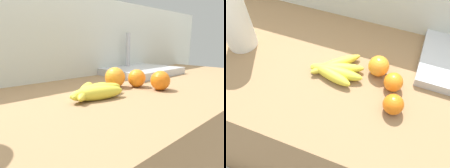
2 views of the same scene
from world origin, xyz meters
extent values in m
plane|color=beige|center=(0.00, 0.00, 0.00)|extent=(6.00, 6.00, 0.00)
cube|color=olive|center=(0.00, 0.00, 0.46)|extent=(2.00, 0.65, 0.91)
cube|color=silver|center=(0.00, 0.36, 0.65)|extent=(2.40, 0.06, 1.30)
ellipsoid|color=gold|center=(-0.10, -0.04, 0.93)|extent=(0.17, 0.08, 0.04)
ellipsoid|color=gold|center=(-0.09, -0.02, 0.93)|extent=(0.20, 0.05, 0.04)
ellipsoid|color=gold|center=(-0.10, 0.00, 0.93)|extent=(0.20, 0.11, 0.04)
ellipsoid|color=gold|center=(-0.11, 0.02, 0.93)|extent=(0.17, 0.17, 0.04)
sphere|color=orange|center=(0.05, 0.05, 0.95)|extent=(0.08, 0.08, 0.08)
sphere|color=orange|center=(0.12, 0.00, 0.95)|extent=(0.07, 0.07, 0.07)
sphere|color=orange|center=(0.14, -0.09, 0.95)|extent=(0.07, 0.07, 0.07)
cylinder|color=white|center=(-0.52, 0.00, 1.06)|extent=(0.12, 0.12, 0.29)
cylinder|color=gray|center=(-0.52, 0.00, 1.07)|extent=(0.02, 0.02, 0.32)
camera|label=1|loc=(-0.46, -0.49, 1.08)|focal=32.00mm
camera|label=2|loc=(0.12, -0.55, 1.61)|focal=38.55mm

